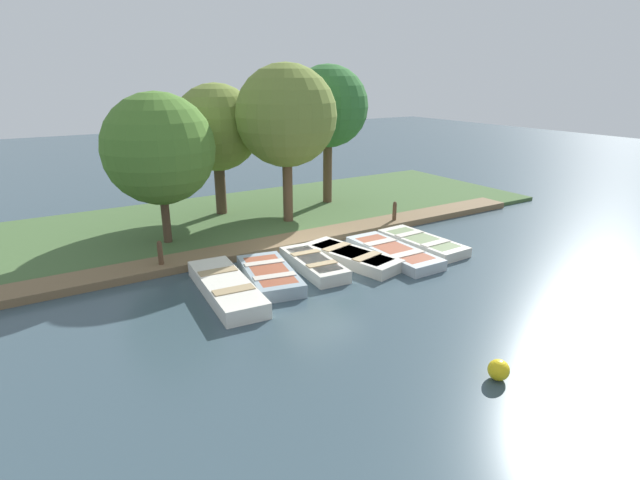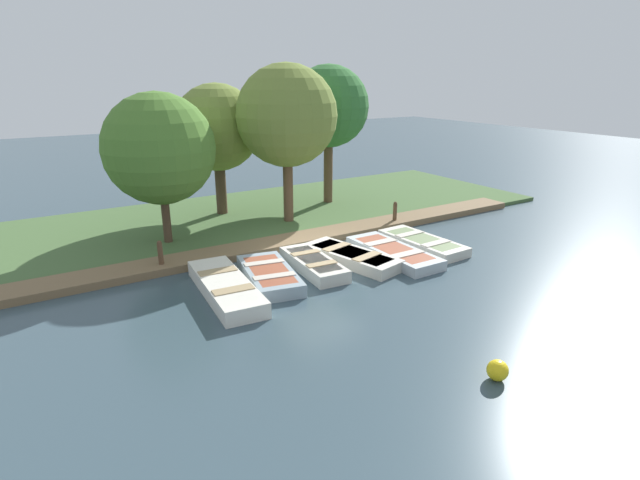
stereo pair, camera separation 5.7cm
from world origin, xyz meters
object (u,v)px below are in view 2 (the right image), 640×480
Objects in this scene: park_tree_right at (328,107)px; rowboat_2 at (313,264)px; park_tree_left at (217,128)px; buoy at (498,370)px; park_tree_center at (287,116)px; mooring_post_near at (161,256)px; rowboat_0 at (226,287)px; rowboat_4 at (393,252)px; mooring_post_far at (395,214)px; park_tree_far_left at (159,149)px; rowboat_3 at (351,257)px; rowboat_5 at (422,243)px; rowboat_1 at (269,275)px.

rowboat_2 is at bearing -35.88° from park_tree_right.
rowboat_2 is 0.55× the size of park_tree_left.
park_tree_right is at bearing 160.83° from buoy.
mooring_post_near is at bearing -67.15° from park_tree_center.
buoy is at bearing 0.76° from park_tree_left.
rowboat_4 is at bearing 93.35° from rowboat_0.
park_tree_far_left is (-2.15, -7.85, 2.72)m from mooring_post_far.
rowboat_2 is 5.38m from mooring_post_far.
park_tree_far_left is 0.96× the size of park_tree_left.
buoy is 0.08× the size of park_tree_left.
park_tree_center reaches higher than rowboat_4.
rowboat_3 is 5.56m from mooring_post_near.
mooring_post_far is (-2.64, 2.25, 0.30)m from rowboat_4.
mooring_post_far reaches higher than rowboat_5.
rowboat_3 reaches higher than rowboat_5.
rowboat_1 is 4.11m from rowboat_4.
buoy is 11.67m from park_tree_far_left.
rowboat_2 reaches higher than rowboat_5.
rowboat_0 reaches higher than rowboat_5.
rowboat_3 is 3.60× the size of mooring_post_far.
buoy is at bearing 23.68° from mooring_post_near.
park_tree_far_left reaches higher than rowboat_2.
park_tree_far_left is (-4.44, -4.25, 3.01)m from rowboat_3.
rowboat_5 is at bearing 95.66° from rowboat_0.
park_tree_left reaches higher than rowboat_5.
rowboat_0 is 3.93× the size of mooring_post_far.
park_tree_left is at bearing 164.09° from rowboat_0.
rowboat_0 is 2.69m from mooring_post_near.
park_tree_left is (-7.01, -4.18, 3.31)m from rowboat_5.
rowboat_3 is 0.58× the size of park_tree_center.
rowboat_2 is at bearing 34.09° from park_tree_far_left.
rowboat_2 is 0.83× the size of rowboat_4.
rowboat_3 is at bearing -26.93° from park_tree_right.
rowboat_3 is 1.39m from rowboat_4.
park_tree_left is (-6.91, -1.41, 3.29)m from rowboat_3.
park_tree_center reaches higher than buoy.
rowboat_3 is at bearing -94.62° from rowboat_5.
rowboat_4 is 1.45m from rowboat_5.
rowboat_1 is at bearing -166.69° from buoy.
mooring_post_far is 0.19× the size of park_tree_far_left.
park_tree_far_left is (-4.79, -5.59, 3.02)m from rowboat_4.
park_tree_center is (2.35, 1.73, 0.52)m from park_tree_left.
rowboat_1 is 9.48m from park_tree_right.
rowboat_0 is at bearing -91.27° from rowboat_4.
rowboat_2 is 0.48× the size of park_tree_center.
park_tree_right is at bearing 136.39° from rowboat_0.
rowboat_0 is at bearing 1.93° from park_tree_far_left.
mooring_post_far is at bearing 55.28° from park_tree_center.
rowboat_2 reaches higher than rowboat_3.
rowboat_3 is at bearing 97.72° from rowboat_0.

